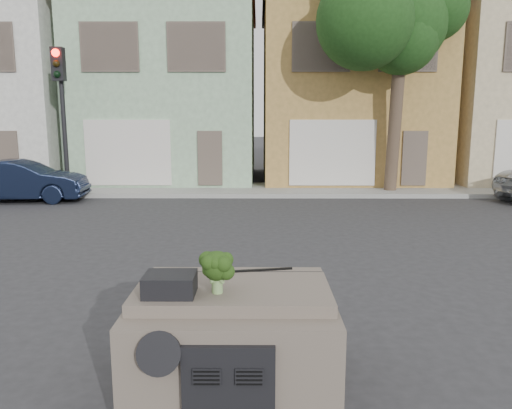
{
  "coord_description": "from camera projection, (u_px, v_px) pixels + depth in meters",
  "views": [
    {
      "loc": [
        0.26,
        -7.84,
        2.78
      ],
      "look_at": [
        0.21,
        0.5,
        1.3
      ],
      "focal_mm": 35.0,
      "sensor_mm": 36.0,
      "label": 1
    }
  ],
  "objects": [
    {
      "name": "townhouse_white",
      "position": [
        3.0,
        93.0,
        21.89
      ],
      "size": [
        7.2,
        8.2,
        7.55
      ],
      "primitive_type": "cube",
      "color": "silver",
      "rests_on": "ground"
    },
    {
      "name": "tree_near",
      "position": [
        397.0,
        73.0,
        17.08
      ],
      "size": [
        4.4,
        4.0,
        8.5
      ],
      "primitive_type": "cube",
      "color": "#1A3E14",
      "rests_on": "ground"
    },
    {
      "name": "traffic_signal",
      "position": [
        63.0,
        123.0,
        17.15
      ],
      "size": [
        0.4,
        0.4,
        5.1
      ],
      "primitive_type": "cube",
      "color": "black",
      "rests_on": "ground"
    },
    {
      "name": "sidewalk",
      "position": [
        252.0,
        190.0,
        18.53
      ],
      "size": [
        40.0,
        3.0,
        0.15
      ],
      "primitive_type": "cube",
      "color": "gray",
      "rests_on": "ground"
    },
    {
      "name": "townhouse_mint",
      "position": [
        173.0,
        93.0,
        21.84
      ],
      "size": [
        7.2,
        8.2,
        7.55
      ],
      "primitive_type": "cube",
      "color": "#92B690",
      "rests_on": "ground"
    },
    {
      "name": "instrument_hump",
      "position": [
        170.0,
        284.0,
        4.7
      ],
      "size": [
        0.48,
        0.38,
        0.2
      ],
      "primitive_type": "cube",
      "color": "black",
      "rests_on": "car_dashboard"
    },
    {
      "name": "car_dashboard",
      "position": [
        234.0,
        334.0,
        5.16
      ],
      "size": [
        2.0,
        1.8,
        1.12
      ],
      "primitive_type": "cube",
      "color": "#665B4F",
      "rests_on": "ground"
    },
    {
      "name": "ground_plane",
      "position": [
        243.0,
        287.0,
        8.21
      ],
      "size": [
        120.0,
        120.0,
        0.0
      ],
      "primitive_type": "plane",
      "color": "#303033",
      "rests_on": "ground"
    },
    {
      "name": "broccoli",
      "position": [
        217.0,
        272.0,
        4.72
      ],
      "size": [
        0.41,
        0.41,
        0.42
      ],
      "primitive_type": "cube",
      "rotation": [
        0.0,
        0.0,
        3.35
      ],
      "color": "#1C330E",
      "rests_on": "car_dashboard"
    },
    {
      "name": "navy_sedan",
      "position": [
        23.0,
        202.0,
        16.44
      ],
      "size": [
        4.24,
        1.77,
        1.36
      ],
      "primitive_type": "imported",
      "rotation": [
        0.0,
        0.0,
        1.65
      ],
      "color": "black",
      "rests_on": "ground"
    },
    {
      "name": "townhouse_tan",
      "position": [
        344.0,
        93.0,
        21.8
      ],
      "size": [
        7.2,
        8.2,
        7.55
      ],
      "primitive_type": "cube",
      "color": "#AD8442",
      "rests_on": "ground"
    },
    {
      "name": "wiper_arm",
      "position": [
        261.0,
        270.0,
        5.43
      ],
      "size": [
        0.69,
        0.15,
        0.02
      ],
      "primitive_type": "cube",
      "rotation": [
        0.0,
        0.0,
        0.17
      ],
      "color": "black",
      "rests_on": "car_dashboard"
    }
  ]
}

